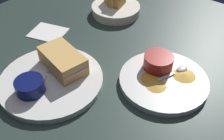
{
  "coord_description": "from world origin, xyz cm",
  "views": [
    {
      "loc": [
        33.06,
        -43.03,
        47.76
      ],
      "look_at": [
        3.22,
        -3.03,
        3.0
      ],
      "focal_mm": 42.22,
      "sensor_mm": 36.0,
      "label": 1
    }
  ],
  "objects_px": {
    "plate_sandwich_main": "(51,81)",
    "spoon_by_gravy_ramekin": "(178,71)",
    "ramekin_light_gravy": "(158,61)",
    "bread_basket_rear": "(116,7)",
    "sandwich_half_near": "(63,60)",
    "plate_chips_companion": "(163,81)",
    "ramekin_dark_sauce": "(30,86)",
    "spoon_by_dark_ramekin": "(44,76)"
  },
  "relations": [
    {
      "from": "sandwich_half_near",
      "to": "spoon_by_gravy_ramekin",
      "type": "distance_m",
      "value": 0.3
    },
    {
      "from": "plate_chips_companion",
      "to": "spoon_by_gravy_ramekin",
      "type": "xyz_separation_m",
      "value": [
        0.02,
        0.04,
        0.01
      ]
    },
    {
      "from": "plate_sandwich_main",
      "to": "sandwich_half_near",
      "type": "bearing_deg",
      "value": 93.98
    },
    {
      "from": "bread_basket_rear",
      "to": "sandwich_half_near",
      "type": "bearing_deg",
      "value": -77.46
    },
    {
      "from": "plate_chips_companion",
      "to": "bread_basket_rear",
      "type": "distance_m",
      "value": 0.38
    },
    {
      "from": "plate_sandwich_main",
      "to": "bread_basket_rear",
      "type": "height_order",
      "value": "bread_basket_rear"
    },
    {
      "from": "plate_sandwich_main",
      "to": "spoon_by_dark_ramekin",
      "type": "relative_size",
      "value": 2.66
    },
    {
      "from": "sandwich_half_near",
      "to": "spoon_by_gravy_ramekin",
      "type": "height_order",
      "value": "sandwich_half_near"
    },
    {
      "from": "plate_sandwich_main",
      "to": "sandwich_half_near",
      "type": "xyz_separation_m",
      "value": [
        -0.0,
        0.05,
        0.03
      ]
    },
    {
      "from": "plate_sandwich_main",
      "to": "spoon_by_gravy_ramekin",
      "type": "height_order",
      "value": "spoon_by_gravy_ramekin"
    },
    {
      "from": "sandwich_half_near",
      "to": "ramekin_light_gravy",
      "type": "xyz_separation_m",
      "value": [
        0.2,
        0.15,
        -0.0
      ]
    },
    {
      "from": "ramekin_light_gravy",
      "to": "bread_basket_rear",
      "type": "relative_size",
      "value": 0.45
    },
    {
      "from": "plate_chips_companion",
      "to": "bread_basket_rear",
      "type": "xyz_separation_m",
      "value": [
        -0.31,
        0.21,
        0.01
      ]
    },
    {
      "from": "ramekin_light_gravy",
      "to": "spoon_by_dark_ramekin",
      "type": "bearing_deg",
      "value": -136.16
    },
    {
      "from": "plate_sandwich_main",
      "to": "spoon_by_dark_ramekin",
      "type": "xyz_separation_m",
      "value": [
        -0.02,
        -0.01,
        0.01
      ]
    },
    {
      "from": "spoon_by_gravy_ramekin",
      "to": "bread_basket_rear",
      "type": "height_order",
      "value": "bread_basket_rear"
    },
    {
      "from": "plate_sandwich_main",
      "to": "spoon_by_gravy_ramekin",
      "type": "distance_m",
      "value": 0.33
    },
    {
      "from": "plate_chips_companion",
      "to": "spoon_by_gravy_ramekin",
      "type": "height_order",
      "value": "spoon_by_gravy_ramekin"
    },
    {
      "from": "plate_sandwich_main",
      "to": "spoon_by_gravy_ramekin",
      "type": "xyz_separation_m",
      "value": [
        0.25,
        0.22,
        0.01
      ]
    },
    {
      "from": "ramekin_dark_sauce",
      "to": "ramekin_light_gravy",
      "type": "relative_size",
      "value": 0.9
    },
    {
      "from": "ramekin_dark_sauce",
      "to": "plate_chips_companion",
      "type": "relative_size",
      "value": 0.31
    },
    {
      "from": "ramekin_dark_sauce",
      "to": "spoon_by_gravy_ramekin",
      "type": "xyz_separation_m",
      "value": [
        0.25,
        0.28,
        -0.01
      ]
    },
    {
      "from": "ramekin_dark_sauce",
      "to": "spoon_by_dark_ramekin",
      "type": "distance_m",
      "value": 0.06
    },
    {
      "from": "ramekin_dark_sauce",
      "to": "spoon_by_dark_ramekin",
      "type": "height_order",
      "value": "ramekin_dark_sauce"
    },
    {
      "from": "sandwich_half_near",
      "to": "ramekin_dark_sauce",
      "type": "relative_size",
      "value": 2.1
    },
    {
      "from": "sandwich_half_near",
      "to": "spoon_by_dark_ramekin",
      "type": "distance_m",
      "value": 0.06
    },
    {
      "from": "sandwich_half_near",
      "to": "bread_basket_rear",
      "type": "bearing_deg",
      "value": 102.54
    },
    {
      "from": "spoon_by_gravy_ramekin",
      "to": "ramekin_light_gravy",
      "type": "bearing_deg",
      "value": -162.23
    },
    {
      "from": "sandwich_half_near",
      "to": "ramekin_light_gravy",
      "type": "height_order",
      "value": "sandwich_half_near"
    },
    {
      "from": "ramekin_light_gravy",
      "to": "plate_sandwich_main",
      "type": "bearing_deg",
      "value": -134.56
    },
    {
      "from": "plate_sandwich_main",
      "to": "ramekin_light_gravy",
      "type": "xyz_separation_m",
      "value": [
        0.2,
        0.2,
        0.03
      ]
    },
    {
      "from": "sandwich_half_near",
      "to": "bread_basket_rear",
      "type": "distance_m",
      "value": 0.34
    },
    {
      "from": "spoon_by_gravy_ramekin",
      "to": "sandwich_half_near",
      "type": "bearing_deg",
      "value": -146.62
    },
    {
      "from": "plate_chips_companion",
      "to": "ramekin_light_gravy",
      "type": "height_order",
      "value": "ramekin_light_gravy"
    },
    {
      "from": "sandwich_half_near",
      "to": "plate_chips_companion",
      "type": "height_order",
      "value": "sandwich_half_near"
    },
    {
      "from": "spoon_by_gravy_ramekin",
      "to": "bread_basket_rear",
      "type": "bearing_deg",
      "value": 152.49
    },
    {
      "from": "sandwich_half_near",
      "to": "plate_chips_companion",
      "type": "xyz_separation_m",
      "value": [
        0.23,
        0.12,
        -0.03
      ]
    },
    {
      "from": "plate_chips_companion",
      "to": "spoon_by_dark_ramekin",
      "type": "bearing_deg",
      "value": -144.46
    },
    {
      "from": "plate_chips_companion",
      "to": "sandwich_half_near",
      "type": "bearing_deg",
      "value": -152.63
    },
    {
      "from": "ramekin_dark_sauce",
      "to": "plate_chips_companion",
      "type": "xyz_separation_m",
      "value": [
        0.24,
        0.23,
        -0.03
      ]
    },
    {
      "from": "spoon_by_gravy_ramekin",
      "to": "bread_basket_rear",
      "type": "xyz_separation_m",
      "value": [
        -0.33,
        0.17,
        0.0
      ]
    },
    {
      "from": "bread_basket_rear",
      "to": "plate_chips_companion",
      "type": "bearing_deg",
      "value": -34.85
    }
  ]
}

